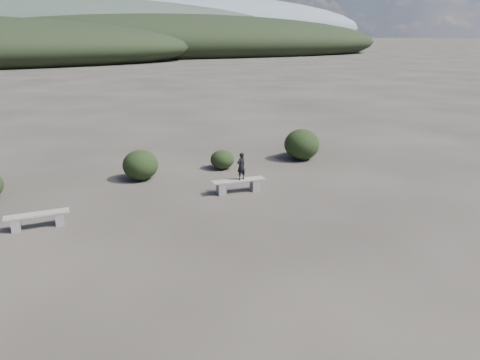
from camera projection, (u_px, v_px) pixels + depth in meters
ground at (275, 270)px, 10.78m from camera, size 1200.00×1200.00×0.00m
bench_left at (37, 219)px, 13.09m from camera, size 1.72×0.41×0.43m
bench_right at (238, 185)px, 16.02m from camera, size 1.88×0.58×0.46m
seated_person at (241, 166)px, 15.86m from camera, size 0.39×0.31×0.94m
shrub_b at (140, 165)px, 17.38m from camera, size 1.31×1.31×1.12m
shrub_c at (222, 159)px, 18.84m from camera, size 0.96×0.96×0.77m
shrub_d at (302, 144)px, 20.19m from camera, size 1.52×1.52×1.33m
shrub_e at (304, 145)px, 20.78m from camera, size 1.21×1.21×1.01m
mountain_ridges at (0, 25)px, 296.36m from camera, size 500.00×400.00×56.00m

